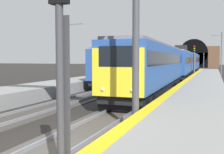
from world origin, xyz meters
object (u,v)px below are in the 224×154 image
object	(u,v)px
train_main_approaching	(181,63)
catenary_mast_far	(69,52)
train_adjacent_platform	(163,63)
railway_signal_near	(60,52)
railway_signal_mid	(194,58)
catenary_mast_near	(221,53)
railway_signal_far	(204,60)

from	to	relation	value
train_main_approaching	catenary_mast_far	bearing A→B (deg)	-34.47
train_adjacent_platform	railway_signal_near	world-z (taller)	railway_signal_near
train_adjacent_platform	railway_signal_mid	distance (m)	10.82
railway_signal_near	catenary_mast_near	bearing A→B (deg)	175.22
catenary_mast_far	catenary_mast_near	bearing A→B (deg)	-31.41
railway_signal_far	railway_signal_mid	bearing A→B (deg)	0.00
railway_signal_near	catenary_mast_far	distance (m)	25.39
train_main_approaching	railway_signal_mid	world-z (taller)	railway_signal_mid
railway_signal_near	railway_signal_far	distance (m)	80.98
railway_signal_mid	railway_signal_far	world-z (taller)	railway_signal_mid
railway_signal_far	catenary_mast_far	distance (m)	60.04
train_main_approaching	railway_signal_mid	bearing A→B (deg)	132.08
railway_signal_near	catenary_mast_near	world-z (taller)	catenary_mast_near
catenary_mast_near	catenary_mast_far	xyz separation A→B (m)	(-26.82, 16.38, -0.27)
train_adjacent_platform	catenary_mast_far	distance (m)	26.93
train_adjacent_platform	train_main_approaching	bearing A→B (deg)	-157.01
catenary_mast_near	catenary_mast_far	size ratio (longest dim) A/B	1.07
railway_signal_mid	railway_signal_far	bearing A→B (deg)	-180.00
railway_signal_near	catenary_mast_near	size ratio (longest dim) A/B	0.64
train_main_approaching	train_adjacent_platform	world-z (taller)	train_main_approaching
catenary_mast_far	railway_signal_far	bearing A→B (deg)	-11.80
train_main_approaching	railway_signal_far	size ratio (longest dim) A/B	11.97
catenary_mast_far	railway_signal_near	bearing A→B (deg)	-151.07
catenary_mast_far	railway_signal_mid	bearing A→B (deg)	-35.07
railway_signal_far	catenary_mast_far	xyz separation A→B (m)	(-58.76, 12.28, 0.89)
catenary_mast_near	catenary_mast_far	world-z (taller)	catenary_mast_near
train_adjacent_platform	catenary_mast_near	world-z (taller)	catenary_mast_near
railway_signal_mid	catenary_mast_far	size ratio (longest dim) A/B	0.69
train_main_approaching	catenary_mast_far	size ratio (longest dim) A/B	7.99
train_adjacent_platform	railway_signal_near	size ratio (longest dim) A/B	12.38
railway_signal_mid	catenary_mast_near	xyz separation A→B (m)	(9.33, -4.10, 0.97)
train_adjacent_platform	railway_signal_far	world-z (taller)	train_adjacent_platform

